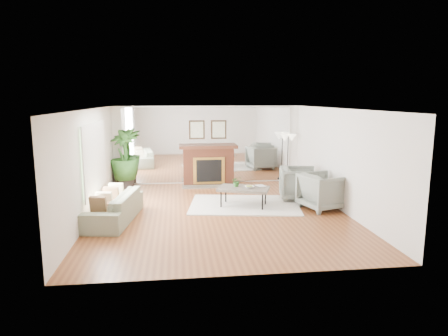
{
  "coord_description": "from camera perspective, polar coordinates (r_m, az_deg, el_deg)",
  "views": [
    {
      "loc": [
        -1.02,
        -9.3,
        2.75
      ],
      "look_at": [
        0.18,
        0.6,
        1.0
      ],
      "focal_mm": 32.0,
      "sensor_mm": 36.0,
      "label": 1
    }
  ],
  "objects": [
    {
      "name": "book",
      "position": [
        10.29,
        4.77,
        -2.6
      ],
      "size": [
        0.25,
        0.31,
        0.02
      ],
      "primitive_type": "imported",
      "rotation": [
        0.0,
        0.0,
        0.22
      ],
      "color": "brown",
      "rests_on": "coffee_table"
    },
    {
      "name": "fruit_bowl",
      "position": [
        10.1,
        3.64,
        -2.72
      ],
      "size": [
        0.24,
        0.24,
        0.06
      ],
      "primitive_type": "imported",
      "rotation": [
        0.0,
        0.0,
        0.04
      ],
      "color": "brown",
      "rests_on": "coffee_table"
    },
    {
      "name": "window_panel",
      "position": [
        9.99,
        -18.03,
        1.43
      ],
      "size": [
        0.04,
        2.4,
        1.5
      ],
      "primitive_type": "cube",
      "color": "#B2E09E",
      "rests_on": "wall_left"
    },
    {
      "name": "armchair_back",
      "position": [
        11.08,
        10.62,
        -2.18
      ],
      "size": [
        1.15,
        1.12,
        0.9
      ],
      "primitive_type": "imported",
      "rotation": [
        0.0,
        0.0,
        1.39
      ],
      "color": "slate",
      "rests_on": "ground"
    },
    {
      "name": "armchair_front",
      "position": [
        10.27,
        13.96,
        -3.24
      ],
      "size": [
        1.24,
        1.22,
        0.91
      ],
      "primitive_type": "imported",
      "rotation": [
        0.0,
        0.0,
        1.87
      ],
      "color": "slate",
      "rests_on": "ground"
    },
    {
      "name": "ground",
      "position": [
        9.75,
        -0.62,
        -6.4
      ],
      "size": [
        7.0,
        7.0,
        0.0
      ],
      "primitive_type": "plane",
      "color": "brown",
      "rests_on": "ground"
    },
    {
      "name": "potted_ficus",
      "position": [
        12.63,
        -14.03,
        1.57
      ],
      "size": [
        1.12,
        1.12,
        1.81
      ],
      "color": "black",
      "rests_on": "ground"
    },
    {
      "name": "side_table",
      "position": [
        9.13,
        -16.42,
        -5.11
      ],
      "size": [
        0.5,
        0.5,
        0.52
      ],
      "rotation": [
        0.0,
        0.0,
        -0.1
      ],
      "color": "brown",
      "rests_on": "ground"
    },
    {
      "name": "mirror_panel",
      "position": [
        12.9,
        -2.33,
        3.29
      ],
      "size": [
        5.4,
        0.04,
        2.4
      ],
      "primitive_type": "cube",
      "color": "silver",
      "rests_on": "wall_back"
    },
    {
      "name": "fireplace",
      "position": [
        12.77,
        -2.23,
        0.55
      ],
      "size": [
        1.85,
        0.83,
        2.05
      ],
      "color": "brown",
      "rests_on": "ground"
    },
    {
      "name": "sofa",
      "position": [
        9.39,
        -15.48,
        -5.4
      ],
      "size": [
        1.16,
        2.28,
        0.64
      ],
      "primitive_type": "imported",
      "rotation": [
        0.0,
        0.0,
        -1.72
      ],
      "color": "gray",
      "rests_on": "ground"
    },
    {
      "name": "wall_right",
      "position": [
        10.24,
        16.24,
        1.16
      ],
      "size": [
        0.02,
        7.0,
        2.5
      ],
      "primitive_type": "cube",
      "color": "silver",
      "rests_on": "ground"
    },
    {
      "name": "tabletop_plant",
      "position": [
        10.23,
        1.8,
        -1.92
      ],
      "size": [
        0.26,
        0.23,
        0.27
      ],
      "primitive_type": "imported",
      "rotation": [
        0.0,
        0.0,
        0.07
      ],
      "color": "#306826",
      "rests_on": "coffee_table"
    },
    {
      "name": "coffee_table",
      "position": [
        10.16,
        2.81,
        -3.04
      ],
      "size": [
        1.44,
        1.13,
        0.5
      ],
      "rotation": [
        0.0,
        0.0,
        -0.36
      ],
      "color": "#675E51",
      "rests_on": "ground"
    },
    {
      "name": "floor_lamp",
      "position": [
        12.98,
        9.15,
        3.76
      ],
      "size": [
        0.52,
        0.29,
        1.61
      ],
      "color": "black",
      "rests_on": "ground"
    },
    {
      "name": "wall_back",
      "position": [
        12.92,
        -2.33,
        3.3
      ],
      "size": [
        6.0,
        0.02,
        2.5
      ],
      "primitive_type": "cube",
      "color": "silver",
      "rests_on": "ground"
    },
    {
      "name": "area_rug",
      "position": [
        10.42,
        2.93,
        -5.25
      ],
      "size": [
        3.05,
        2.39,
        0.03
      ],
      "primitive_type": "cube",
      "rotation": [
        0.0,
        0.0,
        -0.16
      ],
      "color": "silver",
      "rests_on": "ground"
    },
    {
      "name": "wall_left",
      "position": [
        9.62,
        -18.62,
        0.49
      ],
      "size": [
        0.02,
        7.0,
        2.5
      ],
      "primitive_type": "cube",
      "color": "silver",
      "rests_on": "ground"
    }
  ]
}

